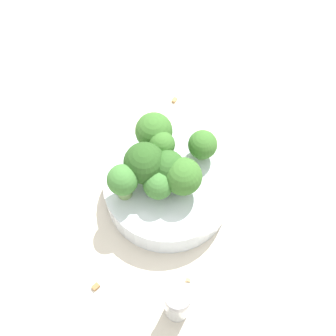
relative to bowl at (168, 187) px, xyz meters
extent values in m
plane|color=beige|center=(0.00, 0.00, -0.02)|extent=(3.00, 3.00, 0.00)
cylinder|color=silver|center=(0.00, 0.00, 0.00)|extent=(0.17, 0.17, 0.04)
cylinder|color=#7A9E5B|center=(-0.04, 0.04, 0.03)|extent=(0.02, 0.02, 0.02)
sphere|color=#386B28|center=(-0.04, 0.04, 0.05)|extent=(0.04, 0.04, 0.04)
cylinder|color=#8EB770|center=(0.00, 0.00, 0.03)|extent=(0.02, 0.02, 0.03)
sphere|color=#2D5B23|center=(0.00, 0.00, 0.06)|extent=(0.04, 0.04, 0.04)
cylinder|color=#8EB770|center=(0.00, -0.03, 0.04)|extent=(0.02, 0.02, 0.03)
sphere|color=#28511E|center=(0.00, -0.03, 0.06)|extent=(0.05, 0.05, 0.05)
cylinder|color=#7A9E5B|center=(0.03, -0.05, 0.04)|extent=(0.03, 0.03, 0.03)
sphere|color=#3D7533|center=(0.03, -0.05, 0.06)|extent=(0.04, 0.04, 0.04)
cylinder|color=#8EB770|center=(0.01, 0.02, 0.03)|extent=(0.02, 0.02, 0.03)
sphere|color=#386B28|center=(0.01, 0.02, 0.06)|extent=(0.05, 0.05, 0.05)
cylinder|color=#8EB770|center=(-0.05, -0.02, 0.03)|extent=(0.02, 0.02, 0.03)
sphere|color=#386B28|center=(-0.05, -0.02, 0.06)|extent=(0.05, 0.05, 0.05)
cylinder|color=#7A9E5B|center=(0.02, -0.01, 0.03)|extent=(0.02, 0.02, 0.02)
sphere|color=#3D7533|center=(0.02, -0.01, 0.05)|extent=(0.04, 0.04, 0.04)
cylinder|color=#84AD66|center=(-0.03, -0.01, 0.04)|extent=(0.03, 0.03, 0.03)
sphere|color=#386B28|center=(-0.03, -0.01, 0.06)|extent=(0.03, 0.03, 0.03)
cylinder|color=#B2B7BC|center=(0.16, 0.03, 0.01)|extent=(0.03, 0.03, 0.06)
cylinder|color=gray|center=(0.16, 0.03, 0.04)|extent=(0.03, 0.03, 0.02)
cube|color=olive|center=(0.14, -0.07, -0.02)|extent=(0.01, 0.01, 0.01)
cube|color=#AD7F4C|center=(-0.16, -0.01, -0.02)|extent=(0.01, 0.01, 0.01)
cube|color=tan|center=(0.12, 0.04, -0.02)|extent=(0.00, 0.01, 0.01)
camera|label=1|loc=(0.28, 0.03, 0.56)|focal=50.00mm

